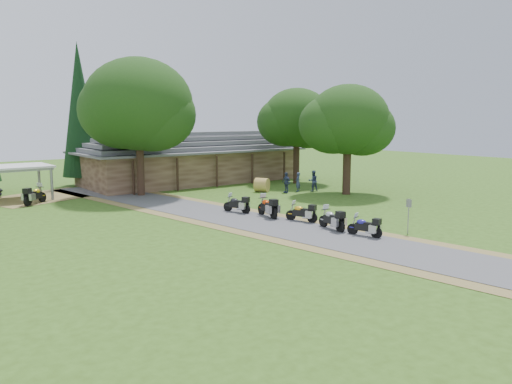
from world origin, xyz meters
TOP-DOWN VIEW (x-y plane):
  - ground at (0.00, 0.00)m, footprint 120.00×120.00m
  - driveway at (-0.50, 4.00)m, footprint 51.95×51.95m
  - lodge at (6.00, 24.00)m, footprint 21.40×9.40m
  - carport at (-10.65, 22.66)m, footprint 6.09×4.09m
  - motorcycle_row_a at (1.63, -1.27)m, footprint 0.96×1.82m
  - motorcycle_row_b at (1.43, 0.90)m, footprint 0.92×2.00m
  - motorcycle_row_c at (1.60, 3.55)m, footprint 1.20×1.90m
  - motorcycle_row_d at (0.87, 5.89)m, footprint 1.05×2.15m
  - motorcycle_row_e at (0.20, 8.27)m, footprint 1.16×1.93m
  - motorcycle_carport_a at (-9.44, 19.81)m, footprint 2.05×1.90m
  - person_a at (9.85, 12.92)m, footprint 0.66×0.60m
  - person_b at (11.00, 12.27)m, footprint 0.70×0.61m
  - person_c at (8.63, 13.02)m, footprint 0.45×0.60m
  - hay_bale at (7.30, 14.61)m, footprint 1.57×1.53m
  - sign_post at (3.95, -2.29)m, footprint 0.35×0.06m
  - oak_lodge_left at (-1.62, 18.94)m, footprint 8.52×8.52m
  - oak_lodge_right at (13.43, 17.09)m, footprint 6.45×6.45m
  - oak_driveway at (11.99, 9.41)m, footprint 6.59×6.59m
  - cedar_near at (-3.33, 27.56)m, footprint 3.52×3.52m

SIDE VIEW (x-z plane):
  - ground at x=0.00m, z-range 0.00..0.00m
  - driveway at x=-0.50m, z-range 0.00..0.00m
  - hay_bale at x=7.30m, z-range 0.00..1.18m
  - motorcycle_row_a at x=1.63m, z-range 0.00..1.19m
  - motorcycle_row_c at x=1.60m, z-range 0.00..1.24m
  - motorcycle_row_e at x=0.20m, z-range 0.00..1.26m
  - motorcycle_row_b at x=1.43m, z-range 0.00..1.32m
  - motorcycle_row_d at x=0.87m, z-range 0.00..1.41m
  - motorcycle_carport_a at x=-9.44m, z-range 0.00..1.45m
  - person_a at x=9.85m, z-range 0.00..1.91m
  - sign_post at x=3.95m, z-range 0.00..1.92m
  - person_c at x=8.63m, z-range 0.00..2.01m
  - person_b at x=11.00m, z-range 0.00..2.08m
  - carport at x=-10.65m, z-range 0.00..2.62m
  - lodge at x=6.00m, z-range 0.00..4.90m
  - oak_driveway at x=11.99m, z-range 0.00..9.77m
  - oak_lodge_right at x=13.43m, z-range 0.00..10.03m
  - oak_lodge_left at x=-1.62m, z-range 0.00..11.68m
  - cedar_near at x=-3.33m, z-range 0.00..12.90m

